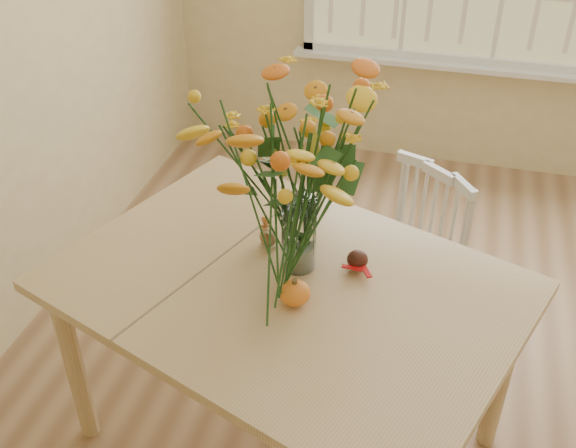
# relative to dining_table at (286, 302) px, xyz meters

# --- Properties ---
(floor) EXTENTS (4.00, 4.50, 0.01)m
(floor) POSITION_rel_dining_table_xyz_m (0.64, 0.19, -0.71)
(floor) COLOR #8F6845
(floor) RESTS_ON ground
(dining_table) EXTENTS (1.77, 1.52, 0.80)m
(dining_table) POSITION_rel_dining_table_xyz_m (0.00, 0.00, 0.00)
(dining_table) COLOR tan
(dining_table) RESTS_ON floor
(windsor_chair) EXTENTS (0.56, 0.55, 0.87)m
(windsor_chair) POSITION_rel_dining_table_xyz_m (0.38, 0.65, -0.21)
(windsor_chair) COLOR white
(windsor_chair) RESTS_ON floor
(flower_vase) EXTENTS (0.55, 0.55, 0.66)m
(flower_vase) POSITION_rel_dining_table_xyz_m (0.02, 0.10, 0.49)
(flower_vase) COLOR white
(flower_vase) RESTS_ON dining_table
(pumpkin) EXTENTS (0.10, 0.10, 0.08)m
(pumpkin) POSITION_rel_dining_table_xyz_m (0.05, -0.10, 0.13)
(pumpkin) COLOR orange
(pumpkin) RESTS_ON dining_table
(turkey_figurine) EXTENTS (0.09, 0.09, 0.10)m
(turkey_figurine) POSITION_rel_dining_table_xyz_m (-0.12, 0.17, 0.13)
(turkey_figurine) COLOR #CCB78C
(turkey_figurine) RESTS_ON dining_table
(dark_gourd) EXTENTS (0.13, 0.12, 0.07)m
(dark_gourd) POSITION_rel_dining_table_xyz_m (0.21, 0.13, 0.12)
(dark_gourd) COLOR #38160F
(dark_gourd) RESTS_ON dining_table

